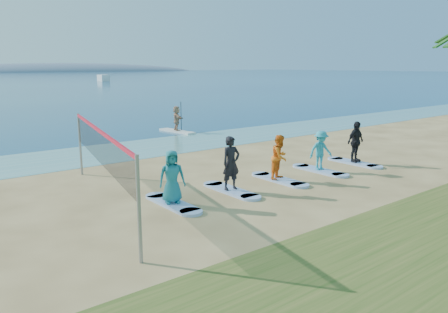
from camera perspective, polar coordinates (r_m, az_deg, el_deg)
ground at (r=15.30m, az=7.15°, el=-4.84°), size 600.00×600.00×0.00m
shallow_water at (r=23.65m, az=-11.25°, el=0.99°), size 600.00×600.00×0.00m
island_ridge at (r=327.71m, az=-19.88°, el=10.40°), size 220.00×56.00×18.00m
volleyball_net at (r=13.96m, az=-15.92°, el=1.21°), size 2.04×8.88×2.50m
paddleboard at (r=29.22m, az=-6.17°, el=3.30°), size 1.05×3.06×0.12m
paddleboarder at (r=29.10m, az=-6.20°, el=4.99°), size 0.88×1.57×1.62m
boat_offshore_b at (r=126.48m, az=-15.46°, el=9.45°), size 2.99×5.77×1.75m
surfboard_0 at (r=14.08m, az=-6.73°, el=-6.14°), size 0.70×2.20×0.09m
student_0 at (r=13.83m, az=-6.81°, el=-2.63°), size 0.96×0.79×1.69m
surfboard_1 at (r=15.41m, az=0.92°, el=-4.46°), size 0.70×2.20×0.09m
student_1 at (r=15.16m, az=0.93°, el=-0.87°), size 0.73×0.52×1.89m
surfboard_2 at (r=16.97m, az=7.22°, el=-3.01°), size 0.70×2.20×0.09m
student_2 at (r=16.77m, az=7.30°, el=-0.05°), size 0.99×0.88×1.70m
surfboard_3 at (r=18.72m, az=12.40°, el=-1.79°), size 0.70×2.20×0.09m
student_3 at (r=18.54m, az=12.51°, el=0.79°), size 1.18×0.87×1.63m
surfboard_4 at (r=20.60m, az=16.65°, el=-0.78°), size 0.70×2.20×0.09m
student_4 at (r=20.42m, az=16.81°, el=1.86°), size 1.08×0.47×1.83m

